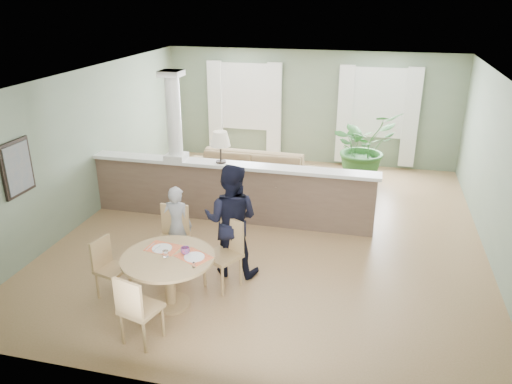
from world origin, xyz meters
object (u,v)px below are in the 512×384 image
(houseplant, at_px, (363,147))
(chair_side, at_px, (108,265))
(dining_table, at_px, (169,267))
(chair_far_boy, at_px, (173,235))
(man_person, at_px, (231,220))
(chair_near, at_px, (136,307))
(child_person, at_px, (177,226))
(sofa, at_px, (248,175))
(chair_far_man, at_px, (226,250))

(houseplant, relative_size, chair_side, 1.87)
(dining_table, xyz_separation_m, chair_far_boy, (-0.34, 0.94, -0.04))
(man_person, bearing_deg, chair_side, 33.58)
(dining_table, xyz_separation_m, chair_near, (-0.06, -0.84, -0.08))
(child_person, bearing_deg, dining_table, 104.82)
(sofa, xyz_separation_m, houseplant, (2.26, 1.37, 0.38))
(dining_table, relative_size, child_person, 0.96)
(dining_table, relative_size, chair_far_man, 1.23)
(chair_far_man, bearing_deg, chair_side, -128.09)
(chair_near, bearing_deg, houseplant, -95.37)
(chair_side, bearing_deg, chair_far_man, -52.50)
(chair_near, relative_size, man_person, 0.54)
(sofa, bearing_deg, dining_table, -88.17)
(man_person, bearing_deg, sofa, -80.20)
(child_person, bearing_deg, man_person, 174.87)
(chair_near, bearing_deg, child_person, -67.51)
(sofa, relative_size, dining_table, 2.29)
(houseplant, xyz_separation_m, chair_near, (-2.31, -6.32, -0.28))
(man_person, bearing_deg, houseplant, -111.38)
(child_person, relative_size, man_person, 0.75)
(chair_far_boy, bearing_deg, man_person, 2.22)
(sofa, distance_m, chair_far_man, 3.47)
(chair_far_boy, xyz_separation_m, chair_near, (0.28, -1.79, -0.04))
(dining_table, distance_m, child_person, 1.13)
(houseplant, xyz_separation_m, man_person, (-1.70, -4.44, 0.06))
(houseplant, distance_m, child_person, 5.10)
(man_person, bearing_deg, chair_far_man, 93.01)
(houseplant, bearing_deg, chair_far_man, -109.36)
(houseplant, relative_size, man_person, 0.93)
(chair_near, bearing_deg, chair_far_man, -97.70)
(chair_near, xyz_separation_m, child_person, (-0.26, 1.92, 0.13))
(houseplant, bearing_deg, sofa, -148.84)
(man_person, bearing_deg, dining_table, 61.46)
(chair_far_boy, height_order, chair_near, chair_far_boy)
(chair_far_man, bearing_deg, child_person, -175.36)
(dining_table, xyz_separation_m, child_person, (-0.32, 1.08, 0.05))
(houseplant, xyz_separation_m, child_person, (-2.58, -4.39, -0.15))
(sofa, xyz_separation_m, chair_side, (-0.92, -4.07, 0.06))
(dining_table, bearing_deg, chair_far_boy, 109.73)
(chair_far_man, xyz_separation_m, chair_side, (-1.49, -0.65, -0.08))
(chair_far_man, bearing_deg, sofa, 127.89)
(chair_far_boy, height_order, chair_side, chair_far_boy)
(sofa, relative_size, child_person, 2.19)
(sofa, relative_size, chair_far_man, 2.81)
(dining_table, height_order, chair_far_man, chair_far_man)
(chair_near, bearing_deg, sofa, -75.90)
(houseplant, bearing_deg, dining_table, -112.37)
(chair_far_boy, bearing_deg, chair_side, -126.15)
(chair_far_man, distance_m, child_person, 0.98)
(chair_far_boy, distance_m, man_person, 0.94)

